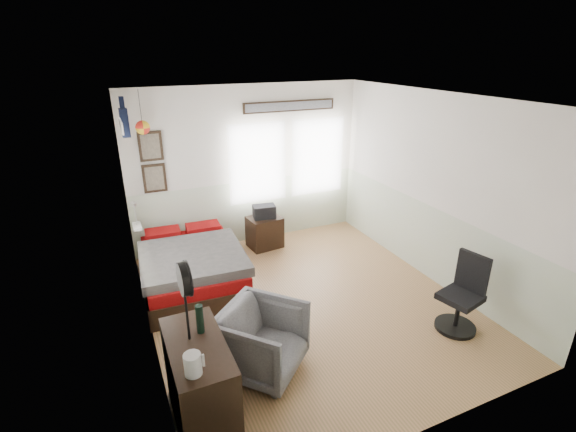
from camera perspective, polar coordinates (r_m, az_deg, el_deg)
name	(u,v)px	position (r m, az deg, el deg)	size (l,w,h in m)	color
ground_plane	(307,303)	(5.80, 2.58, -11.86)	(4.00, 4.50, 0.01)	olive
room_shell	(297,187)	(5.20, 1.19, 3.95)	(4.02, 4.52, 2.71)	silver
wall_decor	(182,130)	(6.43, -14.27, 11.30)	(3.55, 1.32, 1.44)	black
bed	(192,267)	(6.19, -12.98, -6.84)	(1.47, 1.98, 0.61)	black
dresser	(200,385)	(4.07, -11.90, -21.68)	(0.48, 1.00, 0.90)	black
armchair	(262,340)	(4.58, -3.55, -16.62)	(0.79, 0.82, 0.74)	gray
nightstand	(265,232)	(7.21, -3.21, -2.19)	(0.54, 0.43, 0.54)	black
task_chair	(462,299)	(5.56, 22.71, -10.49)	(0.52, 0.52, 0.97)	black
kettle	(193,364)	(3.45, -12.88, -19.16)	(0.16, 0.14, 0.18)	silver
bottle	(200,319)	(3.82, -11.97, -13.60)	(0.07, 0.07, 0.27)	black
stand_fan	(185,280)	(3.52, -13.97, -8.54)	(0.09, 0.31, 0.74)	black
black_bag	(264,212)	(7.06, -3.28, 0.62)	(0.37, 0.24, 0.22)	black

